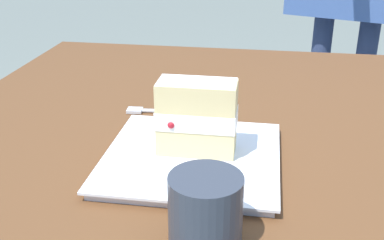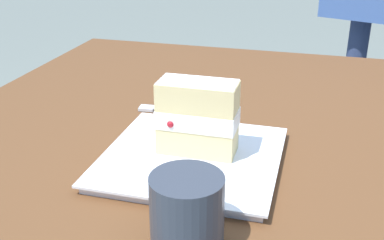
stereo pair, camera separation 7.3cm
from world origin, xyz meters
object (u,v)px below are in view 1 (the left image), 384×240
at_px(patio_table, 287,161).
at_px(dessert_fork, 163,111).
at_px(dessert_plate, 192,158).
at_px(coffee_cup, 205,210).
at_px(cake_slice, 197,117).

xyz_separation_m(patio_table, dessert_fork, (-0.25, -0.03, 0.11)).
xyz_separation_m(dessert_plate, dessert_fork, (-0.09, 0.19, -0.00)).
height_order(dessert_plate, dessert_fork, dessert_plate).
height_order(dessert_fork, coffee_cup, coffee_cup).
relative_size(cake_slice, dessert_fork, 0.73).
bearing_deg(dessert_plate, cake_slice, 65.44).
relative_size(patio_table, dessert_plate, 4.95).
distance_m(patio_table, dessert_fork, 0.27).
distance_m(dessert_plate, dessert_fork, 0.21).
distance_m(cake_slice, coffee_cup, 0.21).
bearing_deg(coffee_cup, cake_slice, 101.36).
relative_size(patio_table, dessert_fork, 7.93).
bearing_deg(dessert_plate, coffee_cup, -76.33).
distance_m(dessert_fork, coffee_cup, 0.41).
bearing_deg(dessert_fork, dessert_plate, -65.19).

